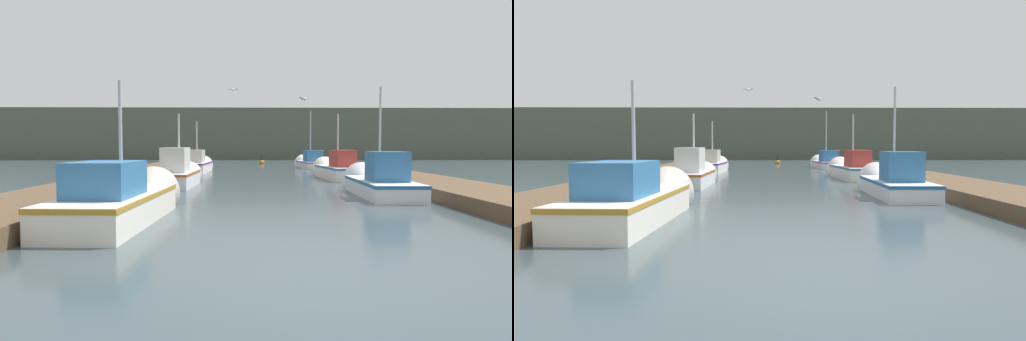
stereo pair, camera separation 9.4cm
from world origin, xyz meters
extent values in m
plane|color=#38474C|center=(0.00, 0.00, 0.00)|extent=(200.00, 200.00, 0.00)
cube|color=brown|center=(-6.37, 16.00, 0.20)|extent=(2.91, 40.00, 0.40)
cube|color=brown|center=(6.37, 16.00, 0.20)|extent=(2.91, 40.00, 0.40)
cube|color=#4C5647|center=(0.00, 56.05, 3.07)|extent=(120.00, 16.00, 6.14)
cube|color=silver|center=(-3.83, 4.34, 0.34)|extent=(1.91, 5.03, 0.68)
cube|color=#A77B25|center=(-3.83, 4.34, 0.62)|extent=(1.94, 5.06, 0.10)
cone|color=silver|center=(-3.68, 7.27, 0.34)|extent=(1.62, 0.98, 1.58)
cube|color=#2D6699|center=(-3.86, 3.73, 1.04)|extent=(1.34, 1.92, 0.74)
cylinder|color=#B2B2B7|center=(-3.81, 4.71, 1.96)|extent=(0.08, 0.08, 2.57)
cube|color=silver|center=(3.77, 9.59, 0.28)|extent=(1.75, 4.71, 0.56)
cube|color=#22598C|center=(3.77, 9.59, 0.50)|extent=(1.78, 4.75, 0.10)
cone|color=silver|center=(3.84, 12.36, 0.28)|extent=(1.56, 0.91, 1.54)
cube|color=#2D6699|center=(3.75, 9.00, 1.05)|extent=(1.21, 1.35, 0.98)
cylinder|color=#B2B2B7|center=(3.78, 9.94, 2.17)|extent=(0.08, 0.08, 3.21)
cube|color=silver|center=(-3.80, 13.45, 0.32)|extent=(1.50, 4.11, 0.63)
cube|color=#AD501B|center=(-3.80, 13.45, 0.57)|extent=(1.53, 4.14, 0.10)
cone|color=silver|center=(-3.72, 15.93, 0.32)|extent=(1.33, 0.95, 1.30)
cube|color=silver|center=(-3.81, 12.94, 1.14)|extent=(1.05, 1.56, 1.02)
cylinder|color=#B2B2B7|center=(-3.79, 13.75, 1.86)|extent=(0.08, 0.08, 2.46)
cube|color=silver|center=(3.90, 17.41, 0.33)|extent=(1.85, 4.64, 0.66)
cube|color=#2671B7|center=(3.90, 17.41, 0.60)|extent=(1.88, 4.67, 0.10)
cone|color=silver|center=(3.73, 20.19, 0.33)|extent=(1.55, 1.11, 1.49)
cube|color=#99332D|center=(3.94, 16.84, 1.08)|extent=(1.08, 1.85, 0.84)
cylinder|color=#B2B2B7|center=(3.88, 17.75, 2.01)|extent=(0.08, 0.08, 2.68)
cube|color=silver|center=(-4.07, 23.07, 0.33)|extent=(1.72, 4.10, 0.65)
cube|color=#5A1E97|center=(-4.07, 23.07, 0.59)|extent=(1.75, 4.13, 0.10)
cone|color=silver|center=(-3.92, 25.49, 0.33)|extent=(1.45, 0.91, 1.40)
cube|color=#B2AD9E|center=(-4.10, 22.57, 1.05)|extent=(1.18, 1.36, 0.80)
cylinder|color=#B2B2B7|center=(-4.05, 23.38, 1.97)|extent=(0.08, 0.08, 2.63)
cube|color=silver|center=(4.01, 28.25, 0.26)|extent=(1.84, 4.12, 0.53)
cube|color=purple|center=(4.01, 28.25, 0.47)|extent=(1.87, 4.16, 0.10)
cone|color=silver|center=(3.79, 30.71, 0.26)|extent=(1.49, 1.05, 1.42)
cube|color=#2D6699|center=(4.05, 27.75, 0.94)|extent=(1.29, 1.49, 0.82)
cylinder|color=#B2B2B7|center=(3.98, 28.55, 2.42)|extent=(0.08, 0.08, 3.79)
cylinder|color=#473523|center=(-4.93, 21.25, 0.65)|extent=(0.23, 0.23, 1.30)
cylinder|color=silver|center=(-4.93, 21.25, 1.32)|extent=(0.27, 0.27, 0.04)
cylinder|color=#473523|center=(-5.07, 7.11, 0.52)|extent=(0.26, 0.26, 1.04)
cylinder|color=silver|center=(-5.07, 7.11, 1.06)|extent=(0.30, 0.30, 0.04)
cylinder|color=#473523|center=(5.16, 30.31, 0.65)|extent=(0.25, 0.25, 1.29)
cylinder|color=silver|center=(5.16, 30.31, 1.31)|extent=(0.29, 0.29, 0.04)
sphere|color=#BF6513|center=(0.55, 35.59, 0.13)|extent=(0.47, 0.47, 0.47)
cylinder|color=black|center=(0.55, 35.59, 0.61)|extent=(0.06, 0.06, 0.50)
ellipsoid|color=white|center=(1.49, 12.89, 3.64)|extent=(0.29, 0.30, 0.12)
cube|color=gray|center=(1.39, 12.79, 3.66)|extent=(0.28, 0.27, 0.07)
cube|color=gray|center=(1.59, 12.98, 3.66)|extent=(0.28, 0.27, 0.07)
ellipsoid|color=white|center=(-1.57, 18.35, 4.67)|extent=(0.17, 0.29, 0.12)
cube|color=gray|center=(-1.44, 18.33, 4.69)|extent=(0.28, 0.15, 0.07)
cube|color=gray|center=(-1.71, 18.36, 4.69)|extent=(0.28, 0.15, 0.07)
camera|label=1|loc=(-0.91, -5.92, 1.77)|focal=32.00mm
camera|label=2|loc=(-0.81, -5.92, 1.77)|focal=32.00mm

